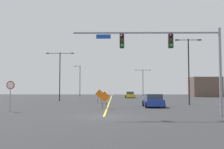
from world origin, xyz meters
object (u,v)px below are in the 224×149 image
(construction_sign_left_lane, at_px, (99,94))
(stop_sign, at_px, (10,90))
(construction_sign_right_lane, at_px, (104,98))
(street_lamp_mid_right, at_px, (189,66))
(traffic_signal_assembly, at_px, (171,49))
(street_lamp_far_right, at_px, (60,72))
(street_lamp_near_right, at_px, (80,79))
(car_blue_approaching, at_px, (153,101))
(car_yellow_near, at_px, (130,95))
(street_lamp_mid_left, at_px, (143,80))

(construction_sign_left_lane, bearing_deg, stop_sign, -120.73)
(stop_sign, relative_size, construction_sign_right_lane, 1.53)
(street_lamp_mid_right, bearing_deg, traffic_signal_assembly, -112.21)
(street_lamp_far_right, bearing_deg, traffic_signal_assembly, -59.03)
(street_lamp_mid_right, xyz_separation_m, construction_sign_right_lane, (-10.56, -5.82, -3.85))
(street_lamp_near_right, xyz_separation_m, car_blue_approaching, (13.64, -36.32, -3.77))
(car_blue_approaching, bearing_deg, street_lamp_far_right, 136.85)
(construction_sign_left_lane, bearing_deg, street_lamp_near_right, 103.55)
(traffic_signal_assembly, bearing_deg, car_yellow_near, 91.25)
(construction_sign_left_lane, xyz_separation_m, car_blue_approaching, (6.53, -6.80, -0.55))
(construction_sign_left_lane, distance_m, construction_sign_right_lane, 9.38)
(traffic_signal_assembly, distance_m, construction_sign_right_lane, 9.68)
(street_lamp_mid_right, distance_m, car_blue_approaching, 7.45)
(street_lamp_far_right, bearing_deg, car_blue_approaching, -43.15)
(street_lamp_near_right, relative_size, construction_sign_right_lane, 4.50)
(street_lamp_far_right, distance_m, street_lamp_near_right, 23.62)
(stop_sign, distance_m, construction_sign_right_lane, 9.08)
(stop_sign, height_order, car_blue_approaching, stop_sign)
(traffic_signal_assembly, bearing_deg, street_lamp_far_right, 120.97)
(street_lamp_mid_right, distance_m, construction_sign_right_lane, 12.65)
(street_lamp_mid_right, relative_size, car_blue_approaching, 2.05)
(construction_sign_right_lane, bearing_deg, construction_sign_left_lane, 96.70)
(traffic_signal_assembly, relative_size, street_lamp_far_right, 1.37)
(traffic_signal_assembly, height_order, car_blue_approaching, traffic_signal_assembly)
(car_blue_approaching, bearing_deg, street_lamp_mid_left, 84.87)
(stop_sign, xyz_separation_m, car_blue_approaching, (13.92, 5.64, -1.25))
(construction_sign_right_lane, bearing_deg, car_blue_approaching, 24.88)
(street_lamp_mid_right, bearing_deg, car_yellow_near, 104.39)
(street_lamp_mid_left, distance_m, car_blue_approaching, 42.47)
(traffic_signal_assembly, xyz_separation_m, car_blue_approaching, (0.15, 9.62, -4.35))
(street_lamp_mid_left, xyz_separation_m, car_yellow_near, (-4.73, -15.14, -3.93))
(street_lamp_near_right, bearing_deg, street_lamp_far_right, -89.78)
(stop_sign, bearing_deg, traffic_signal_assembly, -16.13)
(street_lamp_far_right, bearing_deg, construction_sign_left_lane, -40.04)
(street_lamp_mid_left, xyz_separation_m, construction_sign_right_lane, (-9.22, -44.64, -3.44))
(street_lamp_near_right, distance_m, construction_sign_left_lane, 30.53)
(street_lamp_mid_right, height_order, car_yellow_near, street_lamp_mid_right)
(traffic_signal_assembly, relative_size, stop_sign, 4.01)
(street_lamp_far_right, relative_size, construction_sign_left_lane, 4.12)
(car_yellow_near, relative_size, car_blue_approaching, 1.04)
(street_lamp_mid_left, bearing_deg, street_lamp_near_right, -161.59)
(traffic_signal_assembly, height_order, street_lamp_mid_left, street_lamp_mid_left)
(street_lamp_far_right, xyz_separation_m, construction_sign_left_lane, (7.03, -5.91, -3.66))
(traffic_signal_assembly, bearing_deg, street_lamp_mid_left, 85.65)
(street_lamp_mid_right, height_order, construction_sign_right_lane, street_lamp_mid_right)
(street_lamp_mid_left, height_order, street_lamp_near_right, street_lamp_near_right)
(car_blue_approaching, bearing_deg, car_yellow_near, 92.02)
(traffic_signal_assembly, bearing_deg, construction_sign_right_lane, 126.62)
(street_lamp_far_right, height_order, street_lamp_near_right, street_lamp_near_right)
(traffic_signal_assembly, height_order, street_lamp_near_right, street_lamp_near_right)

